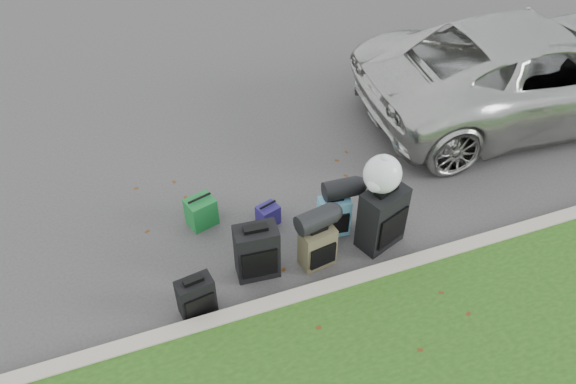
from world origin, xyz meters
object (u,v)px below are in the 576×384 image
object	(u,v)px
suitcase_large_black_left	(257,252)
tote_green	(201,212)
suitcase_olive	(317,247)
suitcase_large_black_right	(382,218)
suitcase_small_black	(196,296)
suv	(533,70)
tote_navy	(268,215)
suitcase_teal	(334,216)

from	to	relation	value
suitcase_large_black_left	tote_green	distance (m)	1.11
suitcase_olive	suitcase_large_black_right	world-z (taller)	suitcase_large_black_right
suitcase_small_black	suitcase_large_black_right	size ratio (longest dim) A/B	0.59
suitcase_large_black_right	tote_green	bearing A→B (deg)	131.27
suv	tote_navy	bearing A→B (deg)	107.00
suitcase_large_black_left	suitcase_olive	size ratio (longest dim) A/B	1.29
suv	tote_navy	world-z (taller)	suv
suv	suitcase_large_black_left	distance (m)	5.36
suitcase_olive	tote_navy	size ratio (longest dim) A/B	1.96
tote_green	tote_navy	xyz separation A→B (m)	(0.79, -0.29, -0.06)
tote_navy	suv	bearing A→B (deg)	-5.59
suitcase_large_black_right	suitcase_small_black	bearing A→B (deg)	165.72
suitcase_small_black	tote_green	xyz separation A→B (m)	(0.37, 1.32, -0.05)
suv	suitcase_olive	distance (m)	4.75
suitcase_large_black_right	tote_green	world-z (taller)	suitcase_large_black_right
suitcase_small_black	tote_green	bearing A→B (deg)	65.85
tote_green	suv	bearing A→B (deg)	-8.49
suitcase_small_black	suitcase_olive	distance (m)	1.50
suitcase_small_black	suitcase_large_black_left	xyz separation A→B (m)	(0.78, 0.30, 0.11)
suitcase_teal	tote_navy	xyz separation A→B (m)	(-0.72, 0.42, -0.13)
suitcase_large_black_left	suitcase_olive	world-z (taller)	suitcase_large_black_left
suitcase_olive	tote_navy	bearing A→B (deg)	103.35
suv	suitcase_small_black	size ratio (longest dim) A/B	11.06
suitcase_teal	tote_navy	bearing A→B (deg)	156.52
suv	suitcase_large_black_right	size ratio (longest dim) A/B	6.56
suitcase_small_black	suitcase_teal	world-z (taller)	suitcase_teal
suv	suitcase_large_black_left	xyz separation A→B (m)	(-5.05, -1.76, -0.40)
tote_green	suitcase_olive	bearing A→B (deg)	-61.21
suitcase_small_black	suitcase_olive	size ratio (longest dim) A/B	0.90
suv	suitcase_large_black_right	world-z (taller)	suv
suitcase_teal	suitcase_small_black	bearing A→B (deg)	-155.19
suitcase_olive	tote_navy	distance (m)	0.90
suitcase_large_black_right	tote_green	xyz separation A→B (m)	(-1.97, 1.07, -0.22)
suitcase_large_black_left	suitcase_small_black	bearing A→B (deg)	-154.28
suitcase_large_black_right	suitcase_olive	bearing A→B (deg)	163.24
suitcase_large_black_right	tote_navy	world-z (taller)	suitcase_large_black_right
suitcase_large_black_left	suitcase_large_black_right	xyz separation A→B (m)	(1.56, -0.05, 0.06)
suitcase_olive	suitcase_large_black_right	xyz separation A→B (m)	(0.85, 0.05, 0.14)
suitcase_teal	suitcase_large_black_right	distance (m)	0.60
suitcase_teal	tote_green	size ratio (longest dim) A/B	1.39
suv	suitcase_small_black	xyz separation A→B (m)	(-5.83, -2.05, -0.51)
suitcase_small_black	tote_green	distance (m)	1.37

